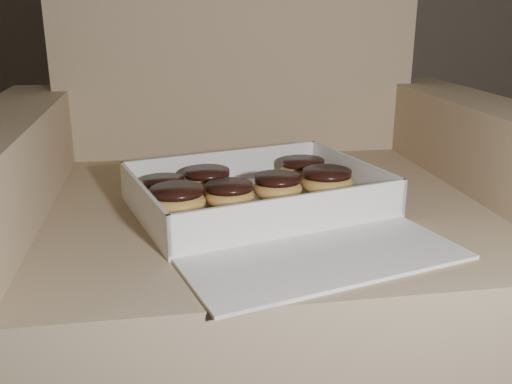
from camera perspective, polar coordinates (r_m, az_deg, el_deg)
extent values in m
cube|color=#9E8565|center=(1.09, 0.52, -11.56)|extent=(0.77, 0.77, 0.45)
cube|color=#9E8565|center=(1.30, -2.17, 16.52)|extent=(0.77, 0.15, 0.56)
cube|color=#9E8565|center=(1.08, -22.29, -9.02)|extent=(0.13, 0.77, 0.60)
cube|color=#9E8565|center=(1.20, 20.83, -6.08)|extent=(0.13, 0.77, 0.60)
cube|color=white|center=(0.94, 0.00, -1.40)|extent=(0.44, 0.37, 0.01)
cube|color=white|center=(1.05, -3.16, 2.61)|extent=(0.37, 0.11, 0.06)
cube|color=white|center=(0.81, 4.11, -2.25)|extent=(0.37, 0.11, 0.06)
cube|color=white|center=(0.87, -11.27, -1.07)|extent=(0.08, 0.28, 0.06)
cube|color=white|center=(1.01, 9.64, 1.82)|extent=(0.08, 0.28, 0.06)
cube|color=#D7566D|center=(1.02, 9.85, 1.85)|extent=(0.08, 0.27, 0.05)
cube|color=white|center=(0.76, 7.01, -6.62)|extent=(0.40, 0.25, 0.01)
ellipsoid|color=gold|center=(1.05, 4.71, 2.08)|extent=(0.08, 0.08, 0.04)
cylinder|color=black|center=(1.04, 4.74, 3.01)|extent=(0.08, 0.08, 0.01)
ellipsoid|color=gold|center=(0.88, -7.88, -1.01)|extent=(0.09, 0.09, 0.04)
cylinder|color=black|center=(0.88, -7.93, 0.13)|extent=(0.08, 0.08, 0.01)
ellipsoid|color=gold|center=(0.96, -9.19, 0.24)|extent=(0.07, 0.07, 0.04)
cylinder|color=black|center=(0.95, -9.23, 1.12)|extent=(0.07, 0.07, 0.01)
ellipsoid|color=gold|center=(0.98, 7.08, 0.87)|extent=(0.09, 0.09, 0.04)
cylinder|color=black|center=(0.97, 7.12, 1.92)|extent=(0.08, 0.08, 0.01)
ellipsoid|color=gold|center=(0.98, -4.91, 0.99)|extent=(0.08, 0.08, 0.04)
cylinder|color=black|center=(0.98, -4.94, 1.98)|extent=(0.08, 0.08, 0.01)
ellipsoid|color=gold|center=(0.91, -2.67, -0.44)|extent=(0.08, 0.08, 0.04)
cylinder|color=black|center=(0.90, -2.69, 0.57)|extent=(0.07, 0.07, 0.01)
ellipsoid|color=gold|center=(0.95, 2.16, 0.37)|extent=(0.08, 0.08, 0.04)
cylinder|color=black|center=(0.94, 2.17, 1.37)|extent=(0.08, 0.08, 0.01)
ellipsoid|color=black|center=(0.87, -1.73, -2.42)|extent=(0.01, 0.01, 0.00)
ellipsoid|color=black|center=(0.85, -1.49, -3.01)|extent=(0.01, 0.01, 0.00)
ellipsoid|color=black|center=(0.88, 3.72, -2.18)|extent=(0.01, 0.01, 0.00)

